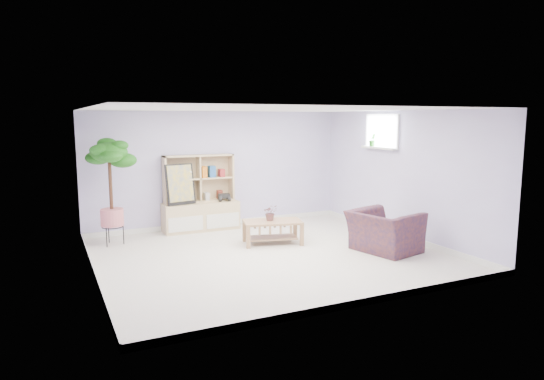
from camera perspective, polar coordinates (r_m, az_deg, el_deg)
name	(u,v)px	position (r m, az deg, el deg)	size (l,w,h in m)	color
floor	(269,255)	(8.14, -0.36, -7.65)	(5.50, 5.00, 0.01)	beige
ceiling	(269,109)	(7.82, -0.38, 9.49)	(5.50, 5.00, 0.01)	white
walls	(269,184)	(7.89, -0.37, 0.75)	(5.51, 5.01, 2.40)	silver
baseboard	(269,252)	(8.13, -0.36, -7.31)	(5.50, 5.00, 0.10)	white
window	(382,131)	(9.78, 12.84, 6.73)	(0.10, 0.98, 0.68)	#BED5FB
window_sill	(379,148)	(9.76, 12.50, 4.85)	(0.14, 1.00, 0.04)	white
storage_unit	(200,193)	(9.86, -8.41, -0.35)	(1.53, 0.52, 1.53)	tan
poster	(180,184)	(9.66, -10.74, 0.66)	(0.58, 0.13, 0.80)	yellow
toy_truck	(224,197)	(9.98, -5.66, -0.80)	(0.33, 0.23, 0.18)	black
coffee_table	(273,232)	(8.81, 0.07, -4.98)	(1.03, 0.56, 0.42)	#9F764C
table_plant	(270,213)	(8.77, -0.18, -2.67)	(0.26, 0.23, 0.29)	#216825
floor_tree	(111,192)	(9.05, -18.43, -0.24)	(0.71, 0.71, 1.92)	#195A0F
armchair	(384,229)	(8.48, 13.09, -4.45)	(1.07, 0.93, 0.79)	#1B1A3E
sill_plant	(372,140)	(9.93, 11.72, 5.79)	(0.14, 0.11, 0.26)	#195A0F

